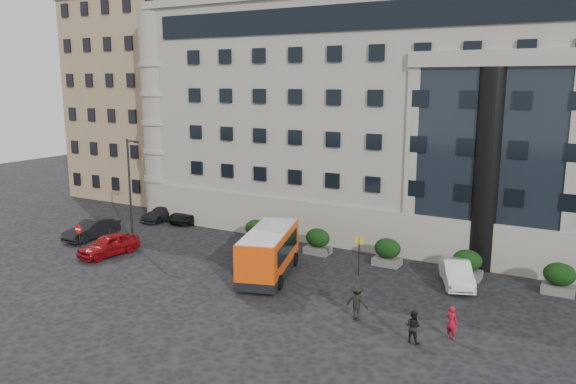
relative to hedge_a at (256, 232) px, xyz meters
name	(u,v)px	position (x,y,z in m)	size (l,w,h in m)	color
ground	(243,284)	(4.00, -7.80, -0.93)	(120.00, 120.00, 0.00)	black
civic_building	(442,118)	(10.00, 14.20, 8.07)	(44.00, 24.00, 18.00)	#9B9689
entrance_column	(487,171)	(16.00, 2.50, 5.57)	(1.80, 1.80, 13.00)	black
apartment_near	(161,101)	(-20.00, 12.20, 9.07)	(14.00, 14.00, 20.00)	#987D58
apartment_far	(233,89)	(-23.00, 30.20, 10.07)	(13.00, 13.00, 22.00)	brown
hedge_a	(256,232)	(0.00, 0.00, 0.00)	(1.80, 1.26, 1.84)	#51514F
hedge_b	(318,241)	(5.20, 0.00, 0.00)	(1.80, 1.26, 1.84)	#51514F
hedge_c	(387,252)	(10.40, 0.00, 0.00)	(1.80, 1.26, 1.84)	#51514F
hedge_d	(467,264)	(15.60, 0.00, 0.00)	(1.80, 1.26, 1.84)	#51514F
hedge_e	(559,278)	(20.80, 0.00, 0.00)	(1.80, 1.26, 1.84)	#51514F
street_lamp	(130,188)	(-7.94, -4.80, 3.44)	(1.16, 0.18, 8.00)	#262628
bus_stop_sign	(359,249)	(9.50, -2.80, 0.80)	(0.50, 0.08, 2.52)	#262628
no_entry_sign	(79,234)	(-9.00, -8.84, 0.72)	(0.64, 0.16, 2.32)	#262628
minibus	(269,251)	(4.58, -5.66, 0.70)	(4.44, 7.49, 2.96)	#E8460A
red_truck	(216,193)	(-10.16, 8.55, 0.51)	(3.18, 5.54, 2.81)	maroon
parked_car_a	(109,245)	(-7.50, -7.60, -0.17)	(1.80, 4.46, 1.52)	maroon
parked_car_b	(92,229)	(-11.92, -5.21, -0.17)	(1.61, 4.61, 1.52)	black
parked_car_c	(164,212)	(-11.12, 2.25, -0.26)	(1.87, 4.61, 1.34)	black
parked_car_d	(191,214)	(-8.77, 3.02, -0.26)	(2.20, 4.78, 1.33)	black
white_taxi	(457,273)	(15.31, -1.51, -0.19)	(1.56, 4.48, 1.47)	silver
pedestrian_a	(452,322)	(16.80, -8.96, -0.10)	(0.60, 0.40, 1.65)	#A61023
pedestrian_b	(413,326)	(15.30, -10.23, -0.13)	(0.77, 0.60, 1.59)	black
pedestrian_c	(357,302)	(12.01, -9.11, 0.02)	(1.22, 0.70, 1.89)	black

